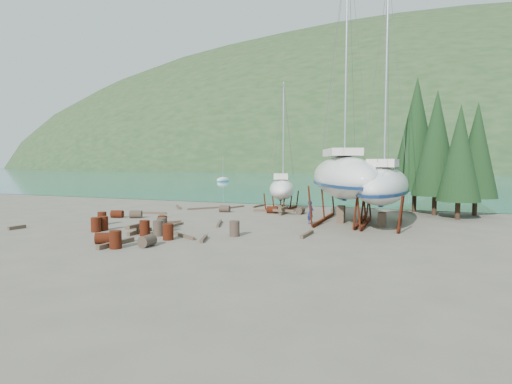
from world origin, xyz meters
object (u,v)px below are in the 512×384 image
(large_sailboat_near, at_px, (343,177))
(worker, at_px, (311,212))
(small_sailboat_shore, at_px, (282,189))
(large_sailboat_far, at_px, (383,185))

(large_sailboat_near, distance_m, worker, 3.62)
(large_sailboat_near, xyz_separation_m, worker, (-1.85, -1.94, -2.42))
(worker, bearing_deg, large_sailboat_near, -34.97)
(small_sailboat_shore, xyz_separation_m, worker, (4.54, -7.68, -1.08))
(large_sailboat_far, bearing_deg, small_sailboat_shore, 147.44)
(large_sailboat_far, bearing_deg, large_sailboat_near, 165.09)
(small_sailboat_shore, relative_size, worker, 7.12)
(large_sailboat_near, xyz_separation_m, small_sailboat_shore, (-6.39, 5.73, -1.34))
(large_sailboat_near, height_order, worker, large_sailboat_near)
(large_sailboat_near, xyz_separation_m, large_sailboat_far, (2.82, -0.93, -0.50))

